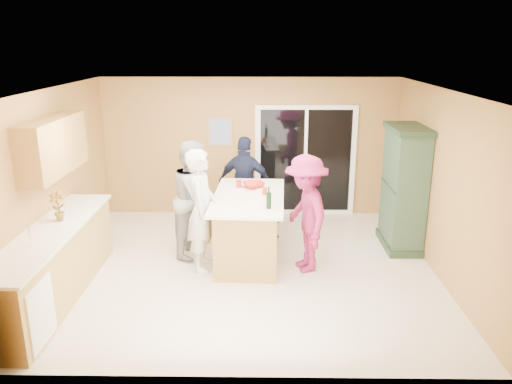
{
  "coord_description": "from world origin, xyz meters",
  "views": [
    {
      "loc": [
        0.25,
        -6.74,
        3.23
      ],
      "look_at": [
        0.15,
        0.1,
        1.15
      ],
      "focal_mm": 35.0,
      "sensor_mm": 36.0,
      "label": 1
    }
  ],
  "objects_px": {
    "kitchen_island": "(249,229)",
    "woman_grey": "(195,198)",
    "woman_navy": "(245,184)",
    "woman_magenta": "(306,214)",
    "green_hutch": "(404,190)",
    "woman_white": "(202,210)"
  },
  "relations": [
    {
      "from": "kitchen_island",
      "to": "woman_grey",
      "type": "distance_m",
      "value": 0.95
    },
    {
      "from": "green_hutch",
      "to": "woman_navy",
      "type": "relative_size",
      "value": 1.19
    },
    {
      "from": "kitchen_island",
      "to": "woman_magenta",
      "type": "height_order",
      "value": "woman_magenta"
    },
    {
      "from": "woman_magenta",
      "to": "woman_navy",
      "type": "bearing_deg",
      "value": -164.42
    },
    {
      "from": "woman_grey",
      "to": "woman_magenta",
      "type": "distance_m",
      "value": 1.75
    },
    {
      "from": "woman_white",
      "to": "green_hutch",
      "type": "bearing_deg",
      "value": -73.13
    },
    {
      "from": "woman_grey",
      "to": "woman_magenta",
      "type": "height_order",
      "value": "woman_grey"
    },
    {
      "from": "woman_navy",
      "to": "green_hutch",
      "type": "bearing_deg",
      "value": 178.18
    },
    {
      "from": "kitchen_island",
      "to": "woman_white",
      "type": "distance_m",
      "value": 0.86
    },
    {
      "from": "green_hutch",
      "to": "woman_navy",
      "type": "xyz_separation_m",
      "value": [
        -2.55,
        0.75,
        -0.13
      ]
    },
    {
      "from": "woman_navy",
      "to": "woman_magenta",
      "type": "relative_size",
      "value": 0.97
    },
    {
      "from": "woman_navy",
      "to": "woman_grey",
      "type": "bearing_deg",
      "value": 69.98
    },
    {
      "from": "kitchen_island",
      "to": "woman_navy",
      "type": "height_order",
      "value": "woman_navy"
    },
    {
      "from": "green_hutch",
      "to": "woman_grey",
      "type": "relative_size",
      "value": 1.09
    },
    {
      "from": "woman_white",
      "to": "woman_magenta",
      "type": "distance_m",
      "value": 1.49
    },
    {
      "from": "woman_grey",
      "to": "woman_magenta",
      "type": "relative_size",
      "value": 1.05
    },
    {
      "from": "woman_white",
      "to": "woman_navy",
      "type": "bearing_deg",
      "value": -18.04
    },
    {
      "from": "kitchen_island",
      "to": "woman_grey",
      "type": "bearing_deg",
      "value": 169.85
    },
    {
      "from": "woman_navy",
      "to": "woman_magenta",
      "type": "xyz_separation_m",
      "value": [
        0.92,
        -1.63,
        0.02
      ]
    },
    {
      "from": "kitchen_island",
      "to": "woman_magenta",
      "type": "xyz_separation_m",
      "value": [
        0.83,
        -0.37,
        0.38
      ]
    },
    {
      "from": "kitchen_island",
      "to": "woman_grey",
      "type": "height_order",
      "value": "woman_grey"
    },
    {
      "from": "woman_white",
      "to": "woman_grey",
      "type": "xyz_separation_m",
      "value": [
        -0.17,
        0.53,
        0.01
      ]
    }
  ]
}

